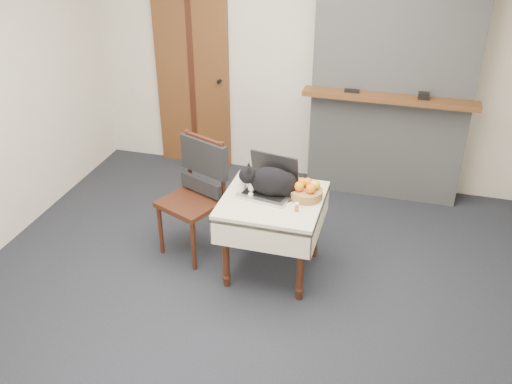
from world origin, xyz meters
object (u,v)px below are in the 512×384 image
side_table (273,210)px  pill_bottle (297,207)px  door (193,77)px  cream_jar (242,187)px  cat (272,182)px  chair (199,180)px  laptop (269,183)px  fruit_basket (306,191)px

side_table → pill_bottle: (0.22, -0.14, 0.15)m
door → cream_jar: door is taller
pill_bottle → cat: bearing=141.7°
pill_bottle → door: bearing=129.3°
cream_jar → chair: 0.46m
laptop → cat: size_ratio=0.80×
door → laptop: door is taller
fruit_basket → side_table: bearing=-162.5°
side_table → fruit_basket: size_ratio=3.02×
fruit_basket → chair: size_ratio=0.25×
side_table → chair: bearing=165.0°
side_table → laptop: bearing=118.8°
door → pill_bottle: (1.57, -1.91, -0.26)m
laptop → chair: 0.66m
cream_jar → fruit_basket: bearing=5.5°
cat → cream_jar: cat is taller
cat → chair: bearing=153.7°
laptop → chair: size_ratio=0.44×
cream_jar → chair: (-0.43, 0.16, -0.08)m
chair → door: bearing=135.1°
pill_bottle → fruit_basket: 0.22m
cream_jar → chair: bearing=160.0°
door → cat: bearing=-52.4°
side_table → cream_jar: cream_jar is taller
door → chair: bearing=-67.6°
side_table → cat: size_ratio=1.37×
door → fruit_basket: (1.60, -1.69, -0.24)m
laptop → fruit_basket: size_ratio=1.77×
chair → cat: bearing=11.0°
laptop → cream_jar: 0.22m
laptop → pill_bottle: 0.36m
laptop → pill_bottle: size_ratio=6.53×
cream_jar → laptop: bearing=17.3°
laptop → side_table: bearing=-51.4°
laptop → fruit_basket: 0.30m
laptop → door: bearing=137.5°
chair → fruit_basket: bearing=16.2°
cat → chair: size_ratio=0.55×
cream_jar → fruit_basket: fruit_basket is taller
side_table → cat: (-0.02, 0.05, 0.23)m
laptop → cream_jar: bearing=-152.9°
cat → pill_bottle: bearing=-53.0°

